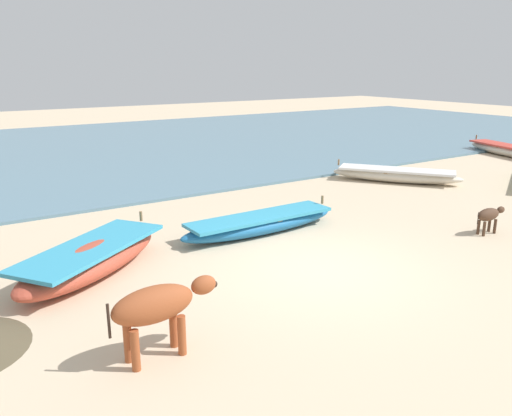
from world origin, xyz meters
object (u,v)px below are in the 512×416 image
fishing_boat_2 (396,175)px  fishing_boat_1 (510,150)px  fishing_boat_0 (260,223)px  calf_near_dark (489,215)px  fishing_boat_3 (91,259)px  cow_adult_rust (157,306)px

fishing_boat_2 → fishing_boat_1: bearing=-121.1°
fishing_boat_1 → fishing_boat_0: bearing=115.2°
fishing_boat_0 → calf_near_dark: fishing_boat_0 is taller
fishing_boat_3 → cow_adult_rust: cow_adult_rust is taller
fishing_boat_0 → fishing_boat_3: size_ratio=1.13×
fishing_boat_1 → fishing_boat_3: 18.53m
fishing_boat_0 → calf_near_dark: 5.17m
fishing_boat_0 → fishing_boat_2: size_ratio=1.05×
cow_adult_rust → fishing_boat_3: bearing=86.8°
cow_adult_rust → calf_near_dark: bearing=2.6°
cow_adult_rust → fishing_boat_1: bearing=16.7°
cow_adult_rust → fishing_boat_0: bearing=39.7°
fishing_boat_0 → calf_near_dark: bearing=-34.2°
calf_near_dark → fishing_boat_0: bearing=148.7°
fishing_boat_3 → calf_near_dark: 8.60m
fishing_boat_0 → fishing_boat_3: bearing=-176.2°
cow_adult_rust → calf_near_dark: (8.26, 0.72, -0.29)m
fishing_boat_2 → cow_adult_rust: (-10.60, -5.56, 0.48)m
fishing_boat_0 → fishing_boat_1: bearing=10.3°
fishing_boat_0 → fishing_boat_3: fishing_boat_3 is taller
fishing_boat_2 → fishing_boat_3: 10.80m
fishing_boat_0 → cow_adult_rust: size_ratio=2.58×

